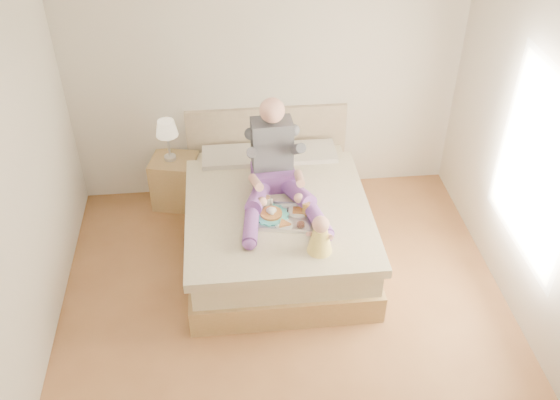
{
  "coord_description": "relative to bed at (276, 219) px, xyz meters",
  "views": [
    {
      "loc": [
        -0.44,
        -3.62,
        4.16
      ],
      "look_at": [
        0.02,
        0.85,
        0.73
      ],
      "focal_mm": 40.0,
      "sensor_mm": 36.0,
      "label": 1
    }
  ],
  "objects": [
    {
      "name": "baby",
      "position": [
        0.3,
        -0.81,
        0.44
      ],
      "size": [
        0.25,
        0.32,
        0.36
      ],
      "rotation": [
        0.0,
        0.0,
        -0.33
      ],
      "color": "#E9C949",
      "rests_on": "bed"
    },
    {
      "name": "nightstand",
      "position": [
        -1.0,
        0.8,
        -0.04
      ],
      "size": [
        0.54,
        0.5,
        0.56
      ],
      "rotation": [
        0.0,
        0.0,
        -0.23
      ],
      "color": "olive",
      "rests_on": "ground"
    },
    {
      "name": "tray",
      "position": [
        0.03,
        -0.34,
        0.33
      ],
      "size": [
        0.58,
        0.49,
        0.15
      ],
      "rotation": [
        0.0,
        0.0,
        -0.19
      ],
      "color": "silver",
      "rests_on": "bed"
    },
    {
      "name": "adult",
      "position": [
        0.0,
        0.03,
        0.57
      ],
      "size": [
        0.8,
        1.15,
        0.95
      ],
      "rotation": [
        0.0,
        0.0,
        0.06
      ],
      "color": "#68378B",
      "rests_on": "bed"
    },
    {
      "name": "lamp",
      "position": [
        -1.03,
        0.8,
        0.59
      ],
      "size": [
        0.22,
        0.22,
        0.46
      ],
      "color": "silver",
      "rests_on": "nightstand"
    },
    {
      "name": "bed",
      "position": [
        0.0,
        0.0,
        0.0
      ],
      "size": [
        1.7,
        2.18,
        1.0
      ],
      "color": "olive",
      "rests_on": "ground"
    },
    {
      "name": "room",
      "position": [
        0.08,
        -1.08,
        1.19
      ],
      "size": [
        4.02,
        4.22,
        2.71
      ],
      "color": "brown",
      "rests_on": "ground"
    }
  ]
}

